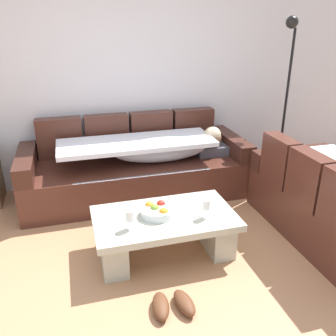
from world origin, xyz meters
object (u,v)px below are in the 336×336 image
object	(u,v)px
couch_along_wall	(140,167)
wine_glass_near_right	(206,205)
floor_lamp	(286,90)
fruit_bowl	(157,211)
wine_glass_near_left	(130,216)
coffee_table	(165,229)
pair_of_shoes	(173,304)
open_magazine	(191,211)

from	to	relation	value
couch_along_wall	wine_glass_near_right	world-z (taller)	couch_along_wall
wine_glass_near_right	floor_lamp	size ratio (longest dim) A/B	0.09
couch_along_wall	floor_lamp	world-z (taller)	floor_lamp
fruit_bowl	wine_glass_near_left	bearing A→B (deg)	-149.32
coffee_table	floor_lamp	distance (m)	2.45
couch_along_wall	wine_glass_near_right	bearing A→B (deg)	-78.25
fruit_bowl	floor_lamp	world-z (taller)	floor_lamp
wine_glass_near_right	pair_of_shoes	world-z (taller)	wine_glass_near_right
wine_glass_near_left	pair_of_shoes	bearing A→B (deg)	-70.16
couch_along_wall	wine_glass_near_left	xyz separation A→B (m)	(-0.36, -1.36, 0.17)
wine_glass_near_right	open_magazine	bearing A→B (deg)	123.82
couch_along_wall	pair_of_shoes	world-z (taller)	couch_along_wall
fruit_bowl	pair_of_shoes	xyz separation A→B (m)	(-0.06, -0.69, -0.38)
open_magazine	floor_lamp	distance (m)	2.23
coffee_table	wine_glass_near_right	xyz separation A→B (m)	(0.32, -0.13, 0.26)
fruit_bowl	wine_glass_near_right	bearing A→B (deg)	-21.53
couch_along_wall	wine_glass_near_left	bearing A→B (deg)	-104.70
wine_glass_near_left	pair_of_shoes	distance (m)	0.72
open_magazine	wine_glass_near_right	bearing A→B (deg)	-56.03
wine_glass_near_left	open_magazine	size ratio (longest dim) A/B	0.59
coffee_table	fruit_bowl	bearing A→B (deg)	161.58
coffee_table	pair_of_shoes	size ratio (longest dim) A/B	3.68
coffee_table	wine_glass_near_left	world-z (taller)	wine_glass_near_left
coffee_table	wine_glass_near_left	bearing A→B (deg)	-157.40
fruit_bowl	pair_of_shoes	bearing A→B (deg)	-95.39
fruit_bowl	floor_lamp	distance (m)	2.43
floor_lamp	pair_of_shoes	distance (m)	3.01
fruit_bowl	couch_along_wall	bearing A→B (deg)	85.32
coffee_table	floor_lamp	size ratio (longest dim) A/B	0.62
fruit_bowl	open_magazine	world-z (taller)	fruit_bowl
floor_lamp	wine_glass_near_left	bearing A→B (deg)	-147.21
coffee_table	open_magazine	bearing A→B (deg)	-0.66
wine_glass_near_right	open_magazine	size ratio (longest dim) A/B	0.59
fruit_bowl	coffee_table	bearing A→B (deg)	-18.42
coffee_table	pair_of_shoes	bearing A→B (deg)	-100.68
floor_lamp	pair_of_shoes	size ratio (longest dim) A/B	5.97
wine_glass_near_right	floor_lamp	xyz separation A→B (m)	(1.57, 1.42, 0.62)
couch_along_wall	floor_lamp	bearing A→B (deg)	2.03
fruit_bowl	floor_lamp	bearing A→B (deg)	33.06
couch_along_wall	wine_glass_near_right	xyz separation A→B (m)	(0.28, -1.35, 0.17)
couch_along_wall	pair_of_shoes	bearing A→B (deg)	-94.94
fruit_bowl	floor_lamp	size ratio (longest dim) A/B	0.14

